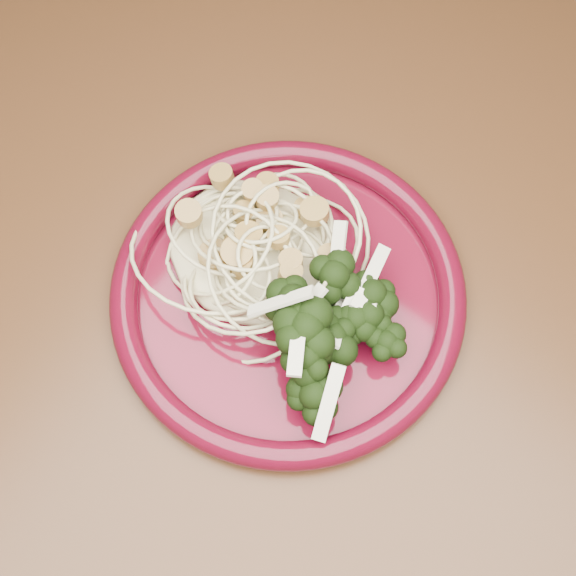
% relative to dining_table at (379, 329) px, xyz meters
% --- Properties ---
extents(dining_table, '(1.20, 0.80, 0.75)m').
position_rel_dining_table_xyz_m(dining_table, '(0.00, 0.00, 0.00)').
color(dining_table, '#472814').
rests_on(dining_table, ground).
extents(dinner_plate, '(0.33, 0.33, 0.02)m').
position_rel_dining_table_xyz_m(dinner_plate, '(-0.06, -0.06, 0.11)').
color(dinner_plate, '#500818').
rests_on(dinner_plate, dining_table).
extents(spaghetti_pile, '(0.17, 0.15, 0.03)m').
position_rel_dining_table_xyz_m(spaghetti_pile, '(-0.10, -0.05, 0.12)').
color(spaghetti_pile, '#C9C18D').
rests_on(spaghetti_pile, dinner_plate).
extents(scallop_cluster, '(0.15, 0.15, 0.04)m').
position_rel_dining_table_xyz_m(scallop_cluster, '(-0.10, -0.05, 0.16)').
color(scallop_cluster, '#AA843D').
rests_on(scallop_cluster, spaghetti_pile).
extents(broccoli_pile, '(0.11, 0.15, 0.05)m').
position_rel_dining_table_xyz_m(broccoli_pile, '(-0.01, -0.07, 0.13)').
color(broccoli_pile, black).
rests_on(broccoli_pile, dinner_plate).
extents(onion_garnish, '(0.08, 0.10, 0.05)m').
position_rel_dining_table_xyz_m(onion_garnish, '(-0.01, -0.07, 0.16)').
color(onion_garnish, beige).
rests_on(onion_garnish, broccoli_pile).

